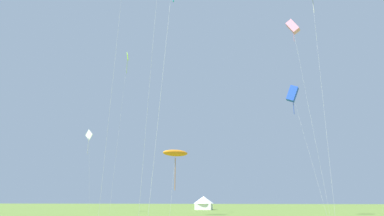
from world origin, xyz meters
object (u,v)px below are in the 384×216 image
object	(u,v)px
kite_blue_box	(292,94)
kite_orange_parafoil	(175,153)
festival_tent_left	(204,202)
kite_pink_box	(293,27)
kite_white_diamond	(89,137)
kite_lime_diamond	(127,63)

from	to	relation	value
kite_blue_box	kite_orange_parafoil	distance (m)	19.17
kite_orange_parafoil	festival_tent_left	bearing A→B (deg)	90.12
kite_pink_box	kite_white_diamond	bearing A→B (deg)	162.73
kite_lime_diamond	kite_orange_parafoil	world-z (taller)	kite_lime_diamond
kite_lime_diamond	kite_white_diamond	size ratio (longest dim) A/B	1.80
kite_lime_diamond	kite_orange_parafoil	distance (m)	18.52
kite_lime_diamond	kite_orange_parafoil	bearing A→B (deg)	-14.69
kite_white_diamond	festival_tent_left	xyz separation A→B (m)	(18.49, 20.07, -11.73)
kite_orange_parafoil	kite_white_diamond	world-z (taller)	kite_white_diamond
kite_orange_parafoil	kite_white_diamond	xyz separation A→B (m)	(-18.56, 9.30, 4.83)
kite_orange_parafoil	kite_lime_diamond	bearing A→B (deg)	165.31
kite_blue_box	kite_white_diamond	xyz separation A→B (m)	(-35.67, 7.72, -3.67)
kite_lime_diamond	kite_pink_box	size ratio (longest dim) A/B	0.97
kite_lime_diamond	festival_tent_left	world-z (taller)	kite_lime_diamond
kite_lime_diamond	kite_orange_parafoil	size ratio (longest dim) A/B	2.89
kite_white_diamond	festival_tent_left	world-z (taller)	kite_white_diamond
kite_pink_box	festival_tent_left	world-z (taller)	kite_pink_box
kite_blue_box	kite_white_diamond	world-z (taller)	kite_blue_box
kite_orange_parafoil	kite_pink_box	distance (m)	24.80
kite_pink_box	kite_white_diamond	xyz separation A→B (m)	(-36.06, 11.21, -12.63)
kite_pink_box	festival_tent_left	distance (m)	43.36
kite_blue_box	kite_pink_box	xyz separation A→B (m)	(0.39, -3.48, 8.96)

